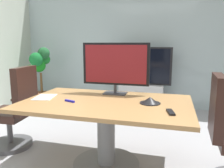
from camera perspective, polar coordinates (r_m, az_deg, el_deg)
wall_back_glass_partition at (r=4.98m, az=7.92°, el=9.94°), size 5.63×0.10×2.72m
conference_table at (r=2.52m, az=-1.52°, el=-8.85°), size 1.83×1.13×0.75m
office_chair_left at (r=3.24m, az=-23.46°, el=-7.14°), size 0.61×0.59×1.09m
tv_monitor at (r=2.77m, az=0.88°, el=4.75°), size 0.84×0.18×0.64m
wall_display_unit at (r=4.72m, az=7.48°, el=-1.30°), size 1.20×0.36×1.31m
potted_plant at (r=5.20m, az=-17.85°, el=2.82°), size 0.54×0.60×1.30m
conference_phone at (r=2.41m, az=9.68°, el=-4.18°), size 0.22×0.22×0.07m
remote_control at (r=2.12m, az=14.70°, el=-6.93°), size 0.09×0.18×0.02m
whiteboard_marker at (r=2.48m, az=-10.71°, el=-4.27°), size 0.13×0.06×0.02m
paper_notepad at (r=2.75m, az=-16.75°, el=-3.21°), size 0.27×0.34×0.01m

